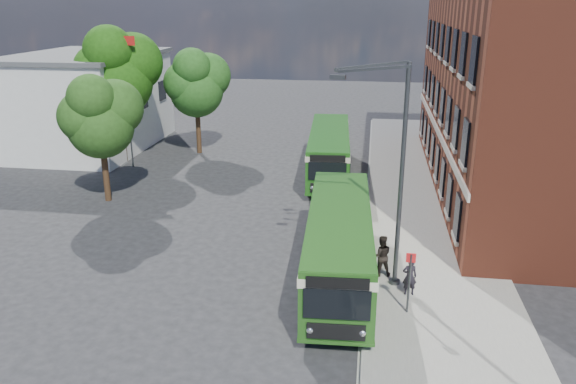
# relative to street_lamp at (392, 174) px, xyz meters

# --- Properties ---
(ground) EXTENTS (120.00, 120.00, 0.00)m
(ground) POSITION_rel_street_lamp_xyz_m (-4.84, 2.00, -4.79)
(ground) COLOR #242427
(ground) RESTS_ON ground
(pavement) EXTENTS (6.00, 48.00, 0.15)m
(pavement) POSITION_rel_street_lamp_xyz_m (2.16, 10.00, -4.72)
(pavement) COLOR gray
(pavement) RESTS_ON ground
(kerb_line) EXTENTS (0.12, 48.00, 0.01)m
(kerb_line) POSITION_rel_street_lamp_xyz_m (-0.89, 10.00, -4.79)
(kerb_line) COLOR beige
(kerb_line) RESTS_ON ground
(brick_office) EXTENTS (12.10, 26.00, 14.20)m
(brick_office) POSITION_rel_street_lamp_xyz_m (9.16, 14.00, 2.18)
(brick_office) COLOR brown
(brick_office) RESTS_ON ground
(white_building) EXTENTS (9.40, 13.40, 7.30)m
(white_building) POSITION_rel_street_lamp_xyz_m (-22.84, 20.00, -1.13)
(white_building) COLOR white
(white_building) RESTS_ON ground
(flagpole) EXTENTS (0.95, 0.10, 9.00)m
(flagpole) POSITION_rel_street_lamp_xyz_m (-17.29, 15.00, 0.15)
(flagpole) COLOR #37393C
(flagpole) RESTS_ON ground
(street_lamp) EXTENTS (2.96, 2.38, 9.00)m
(street_lamp) POSITION_rel_street_lamp_xyz_m (0.00, 0.00, 0.00)
(street_lamp) COLOR #37393C
(street_lamp) RESTS_ON ground
(bus_stop_sign) EXTENTS (0.35, 0.08, 2.52)m
(bus_stop_sign) POSITION_rel_street_lamp_xyz_m (0.76, -2.20, -3.28)
(bus_stop_sign) COLOR #37393C
(bus_stop_sign) RESTS_ON ground
(bus_front) EXTENTS (3.13, 11.25, 3.02)m
(bus_front) POSITION_rel_street_lamp_xyz_m (-1.96, 0.33, -2.96)
(bus_front) COLOR #25571A
(bus_front) RESTS_ON ground
(bus_rear) EXTENTS (3.26, 11.78, 3.02)m
(bus_rear) POSITION_rel_street_lamp_xyz_m (-3.57, 15.19, -2.96)
(bus_rear) COLOR #205B18
(bus_rear) RESTS_ON ground
(pedestrian_a) EXTENTS (0.60, 0.43, 1.53)m
(pedestrian_a) POSITION_rel_street_lamp_xyz_m (0.88, -0.83, -3.87)
(pedestrian_a) COLOR black
(pedestrian_a) RESTS_ON pavement
(pedestrian_b) EXTENTS (0.95, 0.79, 1.77)m
(pedestrian_b) POSITION_rel_street_lamp_xyz_m (-0.21, 0.66, -3.75)
(pedestrian_b) COLOR black
(pedestrian_b) RESTS_ON pavement
(tree_left) EXTENTS (4.38, 4.17, 7.40)m
(tree_left) POSITION_rel_street_lamp_xyz_m (-15.85, 8.08, 0.23)
(tree_left) COLOR #372314
(tree_left) RESTS_ON ground
(tree_mid) EXTENTS (5.69, 5.41, 9.61)m
(tree_mid) POSITION_rel_street_lamp_xyz_m (-18.43, 16.26, 1.74)
(tree_mid) COLOR #372314
(tree_mid) RESTS_ON ground
(tree_right) EXTENTS (4.70, 4.46, 7.93)m
(tree_right) POSITION_rel_street_lamp_xyz_m (-13.82, 19.43, 0.59)
(tree_right) COLOR #372314
(tree_right) RESTS_ON ground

